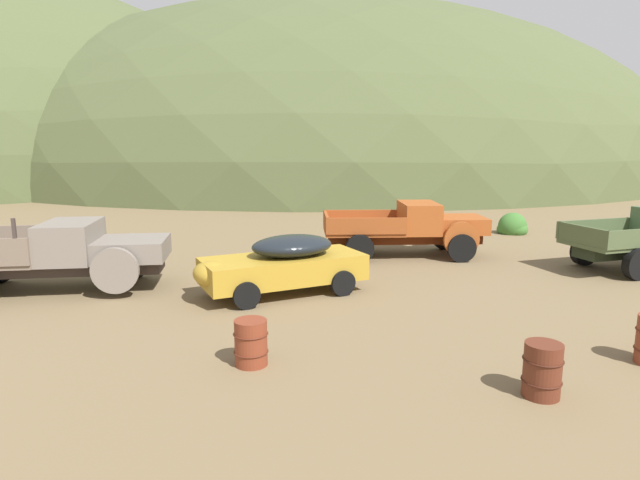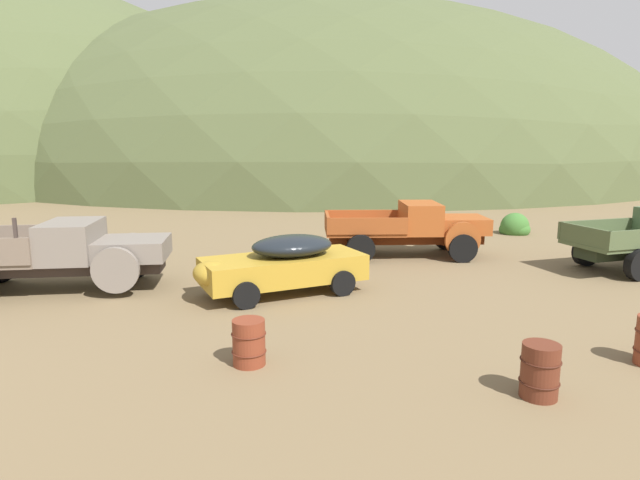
{
  "view_description": "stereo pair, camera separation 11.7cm",
  "coord_description": "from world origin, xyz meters",
  "views": [
    {
      "loc": [
        6.79,
        -8.59,
        4.07
      ],
      "look_at": [
        10.69,
        4.87,
        1.45
      ],
      "focal_mm": 30.32,
      "sensor_mm": 36.0,
      "label": 1
    },
    {
      "loc": [
        6.9,
        -8.62,
        4.07
      ],
      "look_at": [
        10.69,
        4.87,
        1.45
      ],
      "focal_mm": 30.32,
      "sensor_mm": 36.0,
      "label": 2
    }
  ],
  "objects": [
    {
      "name": "oil_drum_by_truck",
      "position": [
        12.45,
        -1.81,
        0.45
      ],
      "size": [
        0.64,
        0.64,
        0.89
      ],
      "color": "#5B2819",
      "rests_on": "ground"
    },
    {
      "name": "truck_primer_gray",
      "position": [
        4.17,
        7.09,
        1.02
      ],
      "size": [
        6.36,
        3.11,
        2.16
      ],
      "rotation": [
        0.0,
        0.0,
        -0.15
      ],
      "color": "#3D322D",
      "rests_on": "ground"
    },
    {
      "name": "hill_distant",
      "position": [
        26.65,
        61.8,
        0.0
      ],
      "size": [
        82.93,
        85.92,
        39.88
      ],
      "primitive_type": "ellipsoid",
      "color": "#4C5633",
      "rests_on": "ground"
    },
    {
      "name": "bush_lone_scrub",
      "position": [
        21.38,
        11.46,
        0.28
      ],
      "size": [
        1.25,
        1.16,
        1.2
      ],
      "color": "#3D702D",
      "rests_on": "ground"
    },
    {
      "name": "oil_drum_foreground",
      "position": [
        8.18,
        0.71,
        0.43
      ],
      "size": [
        0.64,
        0.64,
        0.85
      ],
      "color": "brown",
      "rests_on": "ground"
    },
    {
      "name": "car_mustard",
      "position": [
        9.63,
        5.09,
        0.81
      ],
      "size": [
        4.72,
        2.45,
        1.57
      ],
      "rotation": [
        0.0,
        0.0,
        3.31
      ],
      "color": "#B28928",
      "rests_on": "ground"
    },
    {
      "name": "truck_oxide_orange",
      "position": [
        15.3,
        8.51,
        0.99
      ],
      "size": [
        5.93,
        3.45,
        1.89
      ],
      "rotation": [
        0.0,
        0.0,
        -0.24
      ],
      "color": "#51220D",
      "rests_on": "ground"
    }
  ]
}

